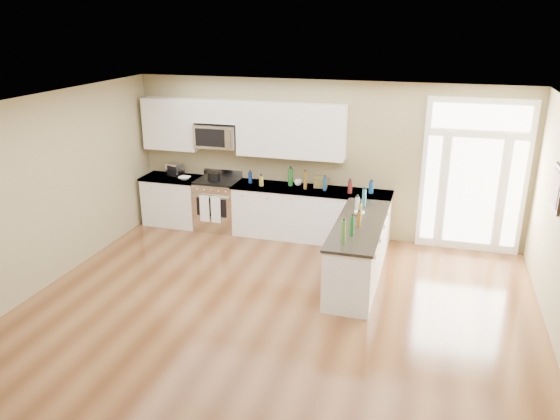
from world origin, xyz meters
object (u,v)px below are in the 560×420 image
object	(u,v)px
peninsula_cabinet	(358,254)
stockpot	(214,176)
toaster_oven	(175,169)
kitchen_range	(218,204)

from	to	relation	value
peninsula_cabinet	stockpot	world-z (taller)	stockpot
toaster_oven	kitchen_range	bearing A→B (deg)	12.33
kitchen_range	toaster_oven	distance (m)	1.07
kitchen_range	stockpot	bearing A→B (deg)	-130.66
peninsula_cabinet	kitchen_range	xyz separation A→B (m)	(-2.86, 1.45, 0.04)
peninsula_cabinet	stockpot	distance (m)	3.28
peninsula_cabinet	kitchen_range	size ratio (longest dim) A/B	2.15
kitchen_range	peninsula_cabinet	bearing A→B (deg)	-26.84
toaster_oven	stockpot	bearing A→B (deg)	8.88
peninsula_cabinet	toaster_oven	size ratio (longest dim) A/B	7.99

